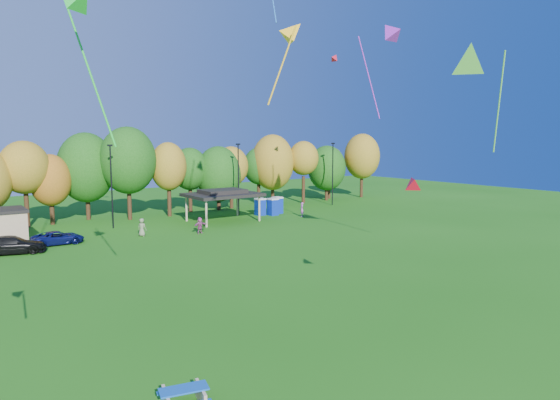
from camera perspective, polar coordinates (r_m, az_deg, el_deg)
ground at (r=22.66m, az=9.88°, el=-18.62°), size 160.00×160.00×0.00m
tree_line at (r=61.29m, az=-22.99°, el=2.92°), size 93.57×10.55×11.15m
lamp_posts at (r=56.85m, az=-18.70°, el=1.80°), size 64.50×0.25×9.09m
pavilion at (r=59.01m, az=-6.57°, el=0.68°), size 8.20×6.20×3.77m
porta_potties at (r=63.89m, az=-1.13°, el=-0.71°), size 3.75×2.11×2.18m
picnic_table at (r=19.82m, az=-10.93°, el=-21.20°), size 2.05×1.83×0.76m
car_c at (r=50.51m, az=-24.05°, el=-3.97°), size 4.54×2.12×1.26m
car_d at (r=48.17m, az=-28.31°, el=-4.55°), size 5.67×3.38×1.54m
far_person_0 at (r=51.79m, az=-15.50°, el=-3.03°), size 0.98×1.06×1.82m
far_person_2 at (r=62.30m, az=2.51°, el=-1.10°), size 0.71×0.78×1.80m
far_person_4 at (r=52.00m, az=-9.14°, el=-2.87°), size 1.67×0.84×1.72m
kite_0 at (r=45.87m, az=12.37°, el=18.27°), size 1.86×5.03×8.55m
kite_1 at (r=36.87m, az=20.84°, el=15.12°), size 4.59×4.13×8.06m
kite_8 at (r=54.35m, az=6.29°, el=15.90°), size 1.32×1.08×1.15m
kite_13 at (r=32.54m, az=1.59°, el=18.66°), size 3.38×2.07×5.57m
kite_15 at (r=26.41m, az=14.90°, el=2.01°), size 1.47×1.50×1.21m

